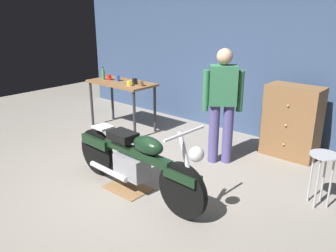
{
  "coord_description": "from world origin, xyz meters",
  "views": [
    {
      "loc": [
        2.97,
        -2.71,
        2.18
      ],
      "look_at": [
        0.05,
        0.7,
        0.65
      ],
      "focal_mm": 37.05,
      "sensor_mm": 36.0,
      "label": 1
    }
  ],
  "objects": [
    {
      "name": "workbench",
      "position": [
        -1.76,
        1.5,
        0.79
      ],
      "size": [
        1.3,
        0.64,
        0.9
      ],
      "color": "brown",
      "rests_on": "ground_plane"
    },
    {
      "name": "motorcycle",
      "position": [
        0.18,
        -0.07,
        0.45
      ],
      "size": [
        2.19,
        0.6,
        1.0
      ],
      "rotation": [
        0.0,
        0.0,
        -0.05
      ],
      "color": "black",
      "rests_on": "ground_plane"
    },
    {
      "name": "back_wall",
      "position": [
        0.0,
        2.8,
        1.55
      ],
      "size": [
        8.0,
        0.12,
        3.1
      ],
      "primitive_type": "cube",
      "color": "#384C70",
      "rests_on": "ground_plane"
    },
    {
      "name": "mug_black_matte",
      "position": [
        -1.43,
        1.51,
        0.95
      ],
      "size": [
        0.12,
        0.09,
        0.1
      ],
      "color": "black",
      "rests_on": "workbench"
    },
    {
      "name": "person_standing",
      "position": [
        0.47,
        1.4,
        0.93
      ],
      "size": [
        0.48,
        0.4,
        1.67
      ],
      "rotation": [
        0.0,
        0.0,
        3.77
      ],
      "color": "#534C89",
      "rests_on": "ground_plane"
    },
    {
      "name": "bottle",
      "position": [
        -2.18,
        1.42,
        1.0
      ],
      "size": [
        0.06,
        0.06,
        0.24
      ],
      "color": "#4C8C4C",
      "rests_on": "workbench"
    },
    {
      "name": "mug_blue_enamel",
      "position": [
        -1.87,
        1.51,
        0.95
      ],
      "size": [
        0.11,
        0.07,
        0.11
      ],
      "color": "#2D51AD",
      "rests_on": "workbench"
    },
    {
      "name": "mug_red_diner",
      "position": [
        -2.06,
        1.47,
        0.95
      ],
      "size": [
        0.12,
        0.08,
        0.1
      ],
      "color": "red",
      "rests_on": "workbench"
    },
    {
      "name": "drip_tray",
      "position": [
        0.03,
        -0.07,
        0.01
      ],
      "size": [
        0.56,
        0.4,
        0.01
      ],
      "primitive_type": "cube",
      "color": "olive",
      "rests_on": "ground_plane"
    },
    {
      "name": "ground_plane",
      "position": [
        0.0,
        0.0,
        0.0
      ],
      "size": [
        12.0,
        12.0,
        0.0
      ],
      "primitive_type": "plane",
      "color": "gray"
    },
    {
      "name": "mug_yellow_tall",
      "position": [
        -1.39,
        1.35,
        0.94
      ],
      "size": [
        0.12,
        0.09,
        0.09
      ],
      "color": "yellow",
      "rests_on": "workbench"
    },
    {
      "name": "wooden_dresser",
      "position": [
        1.16,
        2.3,
        0.55
      ],
      "size": [
        0.8,
        0.47,
        1.1
      ],
      "color": "brown",
      "rests_on": "ground_plane"
    },
    {
      "name": "shop_stool",
      "position": [
        1.99,
        1.12,
        0.5
      ],
      "size": [
        0.32,
        0.32,
        0.64
      ],
      "color": "#B2B2B7",
      "rests_on": "ground_plane"
    },
    {
      "name": "mug_brown_stoneware",
      "position": [
        -1.24,
        1.48,
        0.95
      ],
      "size": [
        0.12,
        0.08,
        0.1
      ],
      "color": "brown",
      "rests_on": "workbench"
    }
  ]
}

